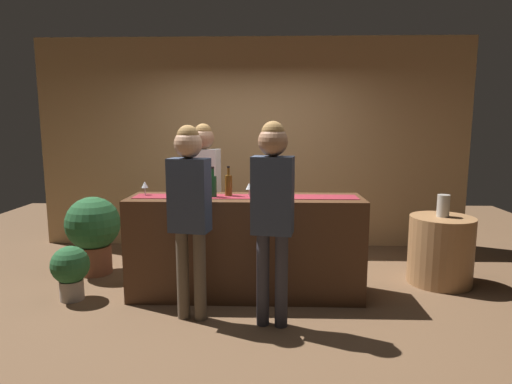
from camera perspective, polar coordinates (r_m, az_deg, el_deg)
ground_plane at (r=4.56m, az=-1.35°, el=-13.34°), size 10.00×10.00×0.00m
back_wall at (r=6.12m, az=-0.42°, el=6.34°), size 6.00×0.12×2.90m
bar_counter at (r=4.39m, az=-1.37°, el=-7.20°), size 2.32×0.60×1.02m
counter_runner_cloth at (r=4.28m, az=-1.40°, el=-0.62°), size 2.21×0.28×0.01m
wine_bottle_green at (r=4.26m, az=-5.72°, el=0.81°), size 0.07×0.07×0.30m
wine_bottle_amber at (r=4.31m, az=-3.66°, el=0.94°), size 0.07×0.07×0.30m
wine_glass_near_customer at (r=4.24m, az=-0.91°, el=0.72°), size 0.07×0.07×0.14m
wine_glass_mid_counter at (r=4.49m, az=-14.47°, el=0.88°), size 0.07×0.07×0.14m
wine_glass_far_end at (r=4.36m, az=-7.81°, el=0.86°), size 0.07×0.07×0.14m
bartender at (r=4.89m, az=-6.87°, el=1.27°), size 0.37×0.26×1.74m
customer_sipping at (r=3.59m, az=2.20°, el=-1.24°), size 0.37×0.26×1.76m
customer_browsing at (r=3.77m, az=-8.77°, el=-1.24°), size 0.37×0.26×1.72m
round_side_table at (r=5.16m, az=23.19°, el=-7.06°), size 0.68×0.68×0.74m
vase_on_side_table at (r=5.07m, az=23.50°, el=-1.67°), size 0.13×0.13×0.24m
potted_plant_tall at (r=5.35m, az=-20.70°, el=-4.66°), size 0.62×0.62×0.91m
potted_plant_small at (r=4.70m, az=-23.31°, el=-9.33°), size 0.37×0.37×0.54m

